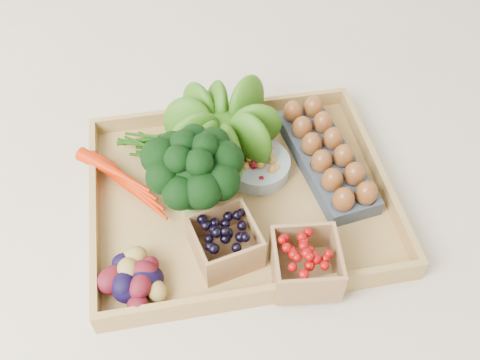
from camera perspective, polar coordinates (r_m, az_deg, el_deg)
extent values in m
plane|color=beige|center=(1.03, 0.00, -2.14)|extent=(4.00, 4.00, 0.00)
cube|color=#AE8849|center=(1.02, 0.00, -1.89)|extent=(0.55, 0.45, 0.01)
sphere|color=#1D490B|center=(1.03, -1.94, 6.00)|extent=(0.15, 0.15, 0.15)
cylinder|color=#8C9EA5|center=(1.04, 1.95, 1.47)|extent=(0.12, 0.12, 0.03)
cube|color=#343B43|center=(1.06, 9.09, 2.11)|extent=(0.14, 0.30, 0.03)
cube|color=black|center=(0.91, -1.59, -6.60)|extent=(0.12, 0.12, 0.07)
cube|color=#7D0505|center=(0.89, 7.02, -8.78)|extent=(0.12, 0.12, 0.07)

